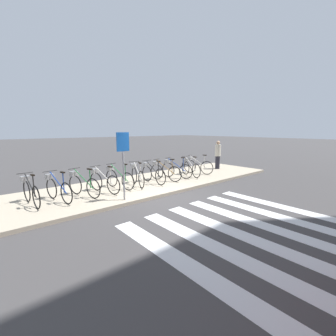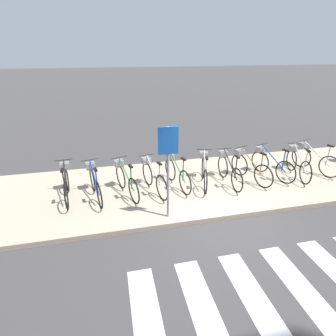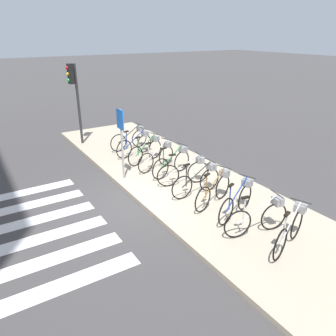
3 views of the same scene
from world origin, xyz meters
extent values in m
plane|color=#423F3F|center=(0.00, 0.00, 0.00)|extent=(120.00, 120.00, 0.00)
cube|color=#B7A88E|center=(0.00, 1.81, 0.06)|extent=(15.03, 3.61, 0.12)
torus|color=black|center=(-3.76, 1.20, 0.47)|extent=(0.10, 0.70, 0.70)
torus|color=black|center=(-3.85, 2.15, 0.47)|extent=(0.10, 0.70, 0.70)
cylinder|color=black|center=(-3.81, 1.68, 0.75)|extent=(0.13, 0.97, 0.59)
cylinder|color=black|center=(-3.77, 1.33, 0.78)|extent=(0.03, 0.03, 0.63)
cube|color=black|center=(-3.77, 1.33, 1.12)|extent=(0.09, 0.21, 0.04)
cylinder|color=#262626|center=(-3.85, 2.15, 1.06)|extent=(0.46, 0.07, 0.02)
cube|color=gray|center=(-3.86, 2.20, 0.87)|extent=(0.26, 0.22, 0.18)
torus|color=black|center=(-2.96, 1.07, 0.47)|extent=(0.18, 0.69, 0.70)
torus|color=black|center=(-3.16, 2.01, 0.47)|extent=(0.18, 0.69, 0.70)
cylinder|color=navy|center=(-3.06, 1.54, 0.75)|extent=(0.24, 0.96, 0.59)
cylinder|color=navy|center=(-2.99, 1.20, 0.78)|extent=(0.04, 0.04, 0.63)
cube|color=black|center=(-2.99, 1.20, 1.12)|extent=(0.11, 0.21, 0.04)
cylinder|color=#262626|center=(-3.16, 2.01, 1.06)|extent=(0.45, 0.12, 0.02)
cube|color=gray|center=(-3.17, 2.06, 0.87)|extent=(0.28, 0.25, 0.18)
torus|color=black|center=(-2.10, 1.09, 0.47)|extent=(0.24, 0.68, 0.70)
torus|color=black|center=(-2.38, 2.01, 0.47)|extent=(0.24, 0.68, 0.70)
cylinder|color=#267238|center=(-2.24, 1.55, 0.75)|extent=(0.32, 0.94, 0.59)
cylinder|color=#267238|center=(-2.14, 1.22, 0.78)|extent=(0.04, 0.04, 0.63)
cube|color=black|center=(-2.14, 1.22, 1.12)|extent=(0.13, 0.21, 0.04)
cylinder|color=#262626|center=(-2.38, 2.01, 1.06)|extent=(0.45, 0.16, 0.02)
cube|color=gray|center=(-2.39, 2.06, 0.87)|extent=(0.29, 0.26, 0.18)
torus|color=black|center=(-1.36, 1.10, 0.47)|extent=(0.21, 0.68, 0.70)
torus|color=black|center=(-1.60, 2.02, 0.47)|extent=(0.21, 0.68, 0.70)
cylinder|color=beige|center=(-1.48, 1.56, 0.75)|extent=(0.28, 0.95, 0.59)
cylinder|color=beige|center=(-1.39, 1.22, 0.78)|extent=(0.04, 0.04, 0.63)
cube|color=black|center=(-1.39, 1.22, 1.12)|extent=(0.12, 0.21, 0.04)
cylinder|color=#262626|center=(-1.60, 2.02, 1.06)|extent=(0.45, 0.14, 0.02)
cube|color=gray|center=(-1.61, 2.07, 0.87)|extent=(0.28, 0.25, 0.18)
torus|color=black|center=(-0.68, 1.24, 0.47)|extent=(0.18, 0.69, 0.70)
torus|color=black|center=(-0.88, 2.18, 0.47)|extent=(0.18, 0.69, 0.70)
cylinder|color=#267238|center=(-0.78, 1.71, 0.75)|extent=(0.23, 0.96, 0.59)
cylinder|color=#267238|center=(-0.71, 1.37, 0.78)|extent=(0.04, 0.04, 0.63)
cube|color=black|center=(-0.71, 1.37, 1.12)|extent=(0.11, 0.21, 0.04)
cylinder|color=#262626|center=(-0.88, 2.18, 1.06)|extent=(0.46, 0.12, 0.02)
cube|color=gray|center=(-0.89, 2.23, 0.87)|extent=(0.28, 0.25, 0.18)
torus|color=black|center=(-0.12, 1.17, 0.47)|extent=(0.22, 0.68, 0.70)
torus|color=black|center=(0.14, 2.09, 0.47)|extent=(0.22, 0.68, 0.70)
cylinder|color=beige|center=(0.01, 1.63, 0.75)|extent=(0.29, 0.95, 0.59)
cylinder|color=beige|center=(-0.08, 1.30, 0.78)|extent=(0.04, 0.04, 0.63)
cube|color=black|center=(-0.08, 1.30, 1.12)|extent=(0.12, 0.21, 0.04)
cylinder|color=#262626|center=(0.14, 2.09, 1.06)|extent=(0.45, 0.15, 0.02)
cube|color=gray|center=(0.15, 2.14, 0.87)|extent=(0.28, 0.26, 0.18)
torus|color=black|center=(0.77, 1.07, 0.47)|extent=(0.04, 0.70, 0.70)
torus|color=black|center=(0.76, 2.03, 0.47)|extent=(0.04, 0.70, 0.70)
cylinder|color=black|center=(0.76, 1.55, 0.75)|extent=(0.04, 0.98, 0.59)
cylinder|color=black|center=(0.76, 1.20, 0.78)|extent=(0.03, 0.03, 0.63)
cube|color=black|center=(0.76, 1.20, 1.12)|extent=(0.07, 0.20, 0.04)
cylinder|color=#262626|center=(0.76, 2.03, 1.06)|extent=(0.46, 0.03, 0.02)
cube|color=gray|center=(0.76, 2.08, 0.87)|extent=(0.24, 0.20, 0.18)
torus|color=black|center=(1.62, 1.13, 0.47)|extent=(0.25, 0.68, 0.70)
torus|color=black|center=(1.33, 2.04, 0.47)|extent=(0.25, 0.68, 0.70)
cylinder|color=olive|center=(1.47, 1.59, 0.75)|extent=(0.33, 0.94, 0.59)
cylinder|color=olive|center=(1.58, 1.26, 0.78)|extent=(0.04, 0.04, 0.63)
cube|color=black|center=(1.58, 1.26, 1.12)|extent=(0.13, 0.21, 0.04)
cylinder|color=#262626|center=(1.33, 2.04, 1.06)|extent=(0.45, 0.16, 0.02)
cube|color=gray|center=(1.31, 2.09, 0.87)|extent=(0.29, 0.26, 0.18)
torus|color=black|center=(2.40, 1.22, 0.47)|extent=(0.25, 0.67, 0.70)
torus|color=black|center=(2.10, 2.13, 0.47)|extent=(0.25, 0.67, 0.70)
cylinder|color=navy|center=(2.25, 1.68, 0.75)|extent=(0.34, 0.94, 0.59)
cylinder|color=navy|center=(2.36, 1.35, 0.78)|extent=(0.04, 0.04, 0.63)
cube|color=black|center=(2.36, 1.35, 1.12)|extent=(0.13, 0.21, 0.04)
cylinder|color=#262626|center=(2.10, 2.13, 1.06)|extent=(0.44, 0.17, 0.02)
cube|color=gray|center=(2.08, 2.18, 0.87)|extent=(0.29, 0.27, 0.18)
torus|color=black|center=(2.96, 1.07, 0.47)|extent=(0.18, 0.69, 0.70)
torus|color=black|center=(3.16, 2.01, 0.47)|extent=(0.18, 0.69, 0.70)
cylinder|color=beige|center=(3.06, 1.54, 0.75)|extent=(0.24, 0.96, 0.59)
cylinder|color=beige|center=(2.99, 1.20, 0.78)|extent=(0.04, 0.04, 0.63)
cube|color=black|center=(2.99, 1.20, 1.12)|extent=(0.11, 0.21, 0.04)
cylinder|color=#262626|center=(3.16, 2.01, 1.06)|extent=(0.45, 0.12, 0.02)
cube|color=gray|center=(3.17, 2.06, 0.87)|extent=(0.28, 0.25, 0.18)
torus|color=black|center=(3.97, 1.27, 0.47)|extent=(0.26, 0.67, 0.70)
torus|color=black|center=(3.66, 2.18, 0.47)|extent=(0.26, 0.67, 0.70)
cylinder|color=beige|center=(3.82, 1.72, 0.75)|extent=(0.34, 0.93, 0.59)
cylinder|color=beige|center=(3.93, 1.39, 0.78)|extent=(0.04, 0.04, 0.63)
cube|color=black|center=(3.93, 1.39, 1.12)|extent=(0.13, 0.21, 0.04)
cylinder|color=#262626|center=(3.66, 2.18, 1.06)|extent=(0.44, 0.17, 0.02)
cube|color=gray|center=(3.65, 2.23, 0.87)|extent=(0.29, 0.27, 0.18)
cylinder|color=#2D2D2D|center=(-5.55, 0.35, 1.72)|extent=(0.10, 0.10, 3.19)
cube|color=black|center=(-5.55, 0.17, 2.94)|extent=(0.24, 0.20, 0.75)
sphere|color=red|center=(-5.55, 0.07, 3.16)|extent=(0.14, 0.14, 0.14)
sphere|color=gold|center=(-5.55, 0.07, 2.93)|extent=(0.14, 0.14, 0.14)
sphere|color=green|center=(-5.55, 0.07, 2.70)|extent=(0.14, 0.14, 0.14)
cylinder|color=#99999E|center=(-1.37, 0.30, 1.23)|extent=(0.06, 0.06, 2.22)
cube|color=#1959B2|center=(-1.37, 0.28, 2.04)|extent=(0.44, 0.03, 0.60)
camera|label=1|loc=(-4.92, -6.09, 2.44)|focal=24.00mm
camera|label=2|loc=(-2.53, -4.83, 3.79)|focal=28.00mm
camera|label=3|loc=(7.41, -3.57, 4.44)|focal=35.00mm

